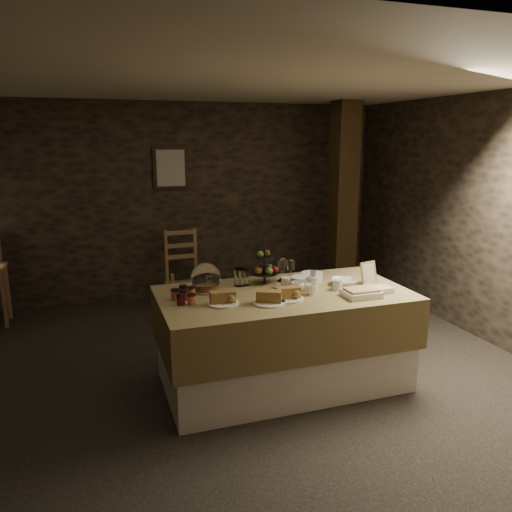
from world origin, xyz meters
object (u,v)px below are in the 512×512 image
object	(u,v)px
chair	(184,271)
fruit_stand	(265,269)
timber_column	(343,203)
buffet_table	(283,331)

from	to	relation	value
chair	fruit_stand	size ratio (longest dim) A/B	2.21
timber_column	fruit_stand	world-z (taller)	timber_column
timber_column	chair	bearing A→B (deg)	168.65
buffet_table	chair	bearing A→B (deg)	99.41
buffet_table	chair	xyz separation A→B (m)	(-0.41, 2.50, -0.06)
chair	timber_column	distance (m)	2.29
buffet_table	chair	world-z (taller)	chair
buffet_table	fruit_stand	distance (m)	0.59
timber_column	fruit_stand	size ratio (longest dim) A/B	7.61
buffet_table	timber_column	size ratio (longest dim) A/B	0.82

